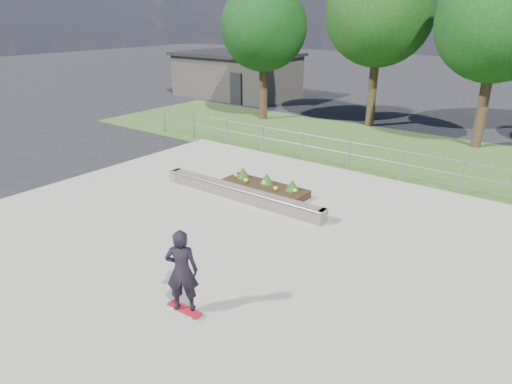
{
  "coord_description": "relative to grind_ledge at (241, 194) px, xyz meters",
  "views": [
    {
      "loc": [
        7.05,
        -7.55,
        5.57
      ],
      "look_at": [
        0.2,
        1.5,
        1.1
      ],
      "focal_mm": 32.0,
      "sensor_mm": 36.0,
      "label": 1
    }
  ],
  "objects": [
    {
      "name": "planter_bed",
      "position": [
        0.2,
        0.93,
        -0.02
      ],
      "size": [
        3.0,
        1.2,
        0.61
      ],
      "color": "black",
      "rests_on": "concrete_slab"
    },
    {
      "name": "tree_far_left",
      "position": [
        -6.61,
        10.21,
        4.59
      ],
      "size": [
        4.55,
        4.55,
        7.15
      ],
      "color": "#321D14",
      "rests_on": "ground"
    },
    {
      "name": "ground",
      "position": [
        1.39,
        -2.79,
        -0.26
      ],
      "size": [
        120.0,
        120.0,
        0.0
      ],
      "primitive_type": "plane",
      "color": "black",
      "rests_on": "ground"
    },
    {
      "name": "tree_mid_left",
      "position": [
        -1.11,
        12.21,
        5.34
      ],
      "size": [
        5.25,
        5.25,
        8.25
      ],
      "color": "black",
      "rests_on": "ground"
    },
    {
      "name": "building",
      "position": [
        -12.61,
        15.2,
        1.25
      ],
      "size": [
        8.4,
        5.4,
        3.0
      ],
      "color": "#312F2C",
      "rests_on": "ground"
    },
    {
      "name": "tree_mid_right",
      "position": [
        4.39,
        11.21,
        4.97
      ],
      "size": [
        4.9,
        4.9,
        7.7
      ],
      "color": "#322114",
      "rests_on": "ground"
    },
    {
      "name": "skateboarder",
      "position": [
        2.78,
        -5.2,
        0.73
      ],
      "size": [
        0.8,
        0.69,
        1.79
      ],
      "color": "white",
      "rests_on": "concrete_slab"
    },
    {
      "name": "grind_ledge",
      "position": [
        0.0,
        0.0,
        0.0
      ],
      "size": [
        6.0,
        0.44,
        0.43
      ],
      "color": "brown",
      "rests_on": "concrete_slab"
    },
    {
      "name": "fence",
      "position": [
        1.39,
        4.71,
        0.51
      ],
      "size": [
        20.06,
        0.06,
        1.2
      ],
      "color": "#9A9EA3",
      "rests_on": "ground"
    },
    {
      "name": "concrete_slab",
      "position": [
        1.39,
        -2.79,
        -0.23
      ],
      "size": [
        15.0,
        15.0,
        0.06
      ],
      "primitive_type": "cube",
      "color": "gray",
      "rests_on": "ground"
    },
    {
      "name": "grass_verge",
      "position": [
        1.39,
        8.21,
        -0.25
      ],
      "size": [
        30.0,
        8.0,
        0.02
      ],
      "primitive_type": "cube",
      "color": "#345120",
      "rests_on": "ground"
    }
  ]
}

